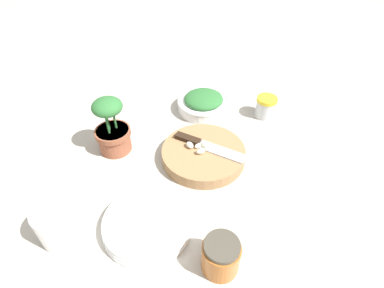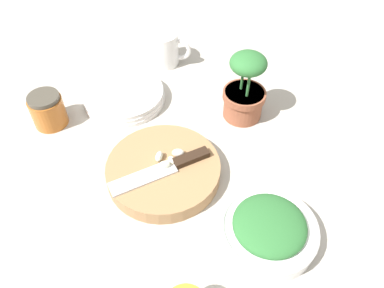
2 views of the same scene
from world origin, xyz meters
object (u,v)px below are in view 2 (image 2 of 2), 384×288
object	(u,v)px
potted_herb	(245,91)
cutting_board	(163,170)
plate_stack	(124,96)
garlic_cloves	(168,158)
coffee_mug	(163,48)
honey_jar	(48,110)
herb_bowl	(268,229)
chef_knife	(167,168)

from	to	relation	value
potted_herb	cutting_board	bearing A→B (deg)	-76.26
cutting_board	plate_stack	world-z (taller)	cutting_board
garlic_cloves	potted_herb	xyz separation A→B (m)	(-0.06, 0.23, 0.03)
coffee_mug	honey_jar	xyz separation A→B (m)	(0.07, -0.34, -0.01)
garlic_cloves	herb_bowl	world-z (taller)	herb_bowl
honey_jar	potted_herb	world-z (taller)	potted_herb
garlic_cloves	plate_stack	distance (m)	0.25
chef_knife	potted_herb	distance (m)	0.26
garlic_cloves	potted_herb	distance (m)	0.24
herb_bowl	plate_stack	bearing A→B (deg)	-173.86
potted_herb	honey_jar	bearing A→B (deg)	-118.96
coffee_mug	potted_herb	distance (m)	0.29
coffee_mug	plate_stack	distance (m)	0.18
garlic_cloves	coffee_mug	size ratio (longest dim) A/B	0.65
cutting_board	herb_bowl	xyz separation A→B (m)	(0.22, 0.09, 0.01)
chef_knife	potted_herb	size ratio (longest dim) A/B	1.24
chef_knife	honey_jar	bearing A→B (deg)	31.85
honey_jar	potted_herb	distance (m)	0.44
garlic_cloves	coffee_mug	bearing A→B (deg)	152.05
chef_knife	plate_stack	world-z (taller)	chef_knife
cutting_board	chef_knife	size ratio (longest dim) A/B	1.10
potted_herb	coffee_mug	bearing A→B (deg)	-169.69
chef_knife	potted_herb	xyz separation A→B (m)	(-0.07, 0.24, 0.03)
coffee_mug	herb_bowl	bearing A→B (deg)	-10.99
chef_knife	honey_jar	size ratio (longest dim) A/B	2.63
cutting_board	garlic_cloves	bearing A→B (deg)	103.46
cutting_board	plate_stack	size ratio (longest dim) A/B	1.16
coffee_mug	garlic_cloves	bearing A→B (deg)	-27.95
chef_knife	potted_herb	world-z (taller)	potted_herb
honey_jar	garlic_cloves	bearing A→B (deg)	30.09
garlic_cloves	chef_knife	bearing A→B (deg)	-38.13
cutting_board	honey_jar	distance (m)	0.31
garlic_cloves	plate_stack	world-z (taller)	garlic_cloves
plate_stack	honey_jar	xyz separation A→B (m)	(-0.02, -0.18, 0.02)
cutting_board	coffee_mug	bearing A→B (deg)	150.37
coffee_mug	potted_herb	xyz separation A→B (m)	(0.28, 0.05, 0.03)
coffee_mug	potted_herb	bearing A→B (deg)	10.31
herb_bowl	plate_stack	size ratio (longest dim) A/B	0.88
cutting_board	potted_herb	world-z (taller)	potted_herb
cutting_board	chef_knife	distance (m)	0.02
plate_stack	potted_herb	distance (m)	0.29
cutting_board	plate_stack	xyz separation A→B (m)	(-0.25, 0.03, -0.00)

